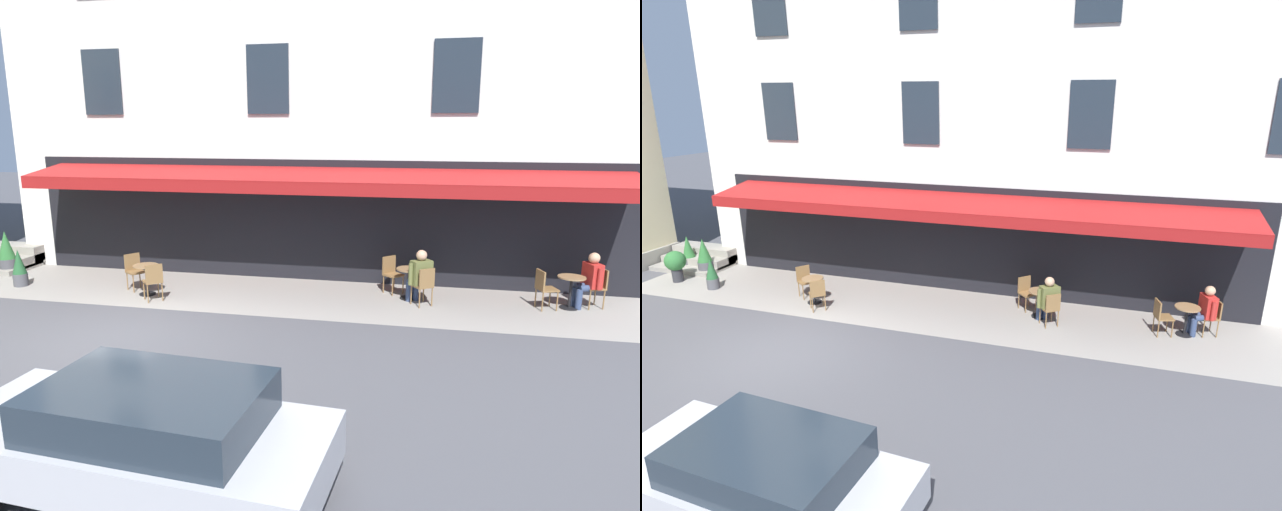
{
  "view_description": "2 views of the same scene",
  "coord_description": "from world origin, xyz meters",
  "views": [
    {
      "loc": [
        -6.01,
        9.26,
        4.03
      ],
      "look_at": [
        -3.28,
        -3.75,
        0.96
      ],
      "focal_mm": 31.4,
      "sensor_mm": 36.0,
      "label": 1
    },
    {
      "loc": [
        -7.25,
        8.82,
        5.66
      ],
      "look_at": [
        -3.1,
        -4.29,
        1.34
      ],
      "focal_mm": 28.53,
      "sensor_mm": 36.0,
      "label": 2
    }
  ],
  "objects": [
    {
      "name": "ground_plane",
      "position": [
        0.0,
        0.0,
        0.0
      ],
      "size": [
        70.0,
        70.0,
        0.0
      ],
      "primitive_type": "plane",
      "color": "#4C4C51"
    },
    {
      "name": "cafe_chair_wicker_kerbside",
      "position": [
        -5.81,
        -3.23,
        0.55
      ],
      "size": [
        0.56,
        0.56,
        0.91
      ],
      "color": "olive",
      "rests_on": "ground_plane"
    },
    {
      "name": "cafe_chair_wicker_near_door",
      "position": [
        0.43,
        -2.32,
        0.55
      ],
      "size": [
        0.57,
        0.57,
        0.91
      ],
      "color": "olive",
      "rests_on": "ground_plane"
    },
    {
      "name": "cafe_building_facade",
      "position": [
        -4.0,
        -9.49,
        7.49
      ],
      "size": [
        20.0,
        10.7,
        15.0
      ],
      "color": "silver",
      "rests_on": "ground_plane"
    },
    {
      "name": "sidewalk_cafe_terrace",
      "position": [
        -3.25,
        -3.4,
        0.0
      ],
      "size": [
        20.5,
        3.2,
        0.01
      ],
      "primitive_type": "cube",
      "color": "gray",
      "rests_on": "ground_plane"
    },
    {
      "name": "cafe_table_near_entrance",
      "position": [
        -9.06,
        -3.75,
        0.49
      ],
      "size": [
        0.6,
        0.6,
        0.75
      ],
      "color": "black",
      "rests_on": "ground_plane"
    },
    {
      "name": "parked_car_silver",
      "position": [
        -2.95,
        4.22,
        0.71
      ],
      "size": [
        4.4,
        2.06,
        1.33
      ],
      "color": "#B7B7BC",
      "rests_on": "ground_plane"
    },
    {
      "name": "seated_patron_in_olive",
      "position": [
        -5.68,
        -3.41,
        0.7
      ],
      "size": [
        0.62,
        0.64,
        1.3
      ],
      "color": "navy",
      "rests_on": "ground_plane"
    },
    {
      "name": "seated_companion_in_red",
      "position": [
        -9.45,
        -3.89,
        0.69
      ],
      "size": [
        0.61,
        0.62,
        1.29
      ],
      "color": "navy",
      "rests_on": "ground_plane"
    },
    {
      "name": "cafe_chair_wicker_by_window",
      "position": [
        -4.99,
        -4.19,
        0.55
      ],
      "size": [
        0.57,
        0.57,
        0.91
      ],
      "color": "olive",
      "rests_on": "ground_plane"
    },
    {
      "name": "potted_plant_under_sign",
      "position": [
        5.75,
        -3.9,
        0.59
      ],
      "size": [
        0.48,
        0.48,
        1.2
      ],
      "color": "#4C4C51",
      "rests_on": "ground_plane"
    },
    {
      "name": "back_alley_steps",
      "position": [
        6.6,
        -4.59,
        0.24
      ],
      "size": [
        2.4,
        1.75,
        0.6
      ],
      "color": "gray",
      "rests_on": "ground_plane"
    },
    {
      "name": "cafe_chair_wicker_corner_left",
      "position": [
        -9.65,
        -3.96,
        0.55
      ],
      "size": [
        0.51,
        0.51,
        0.91
      ],
      "color": "olive",
      "rests_on": "ground_plane"
    },
    {
      "name": "potted_plant_by_steps",
      "position": [
        4.46,
        -2.81,
        0.47
      ],
      "size": [
        0.36,
        0.36,
        0.97
      ],
      "color": "#4C4C51",
      "rests_on": "ground_plane"
    },
    {
      "name": "cafe_table_streetside",
      "position": [
        0.86,
        -2.78,
        0.49
      ],
      "size": [
        0.6,
        0.6,
        0.75
      ],
      "color": "black",
      "rests_on": "ground_plane"
    },
    {
      "name": "cafe_chair_wicker_under_awning",
      "position": [
        -8.45,
        -3.57,
        0.55
      ],
      "size": [
        0.5,
        0.5,
        0.91
      ],
      "color": "olive",
      "rests_on": "ground_plane"
    },
    {
      "name": "cafe_chair_wicker_facing_street",
      "position": [
        1.38,
        -3.14,
        0.55
      ],
      "size": [
        0.56,
        0.56,
        0.91
      ],
      "color": "olive",
      "rests_on": "ground_plane"
    },
    {
      "name": "cafe_table_mid_terrace",
      "position": [
        -5.44,
        -3.74,
        0.49
      ],
      "size": [
        0.6,
        0.6,
        0.75
      ],
      "color": "black",
      "rests_on": "ground_plane"
    }
  ]
}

